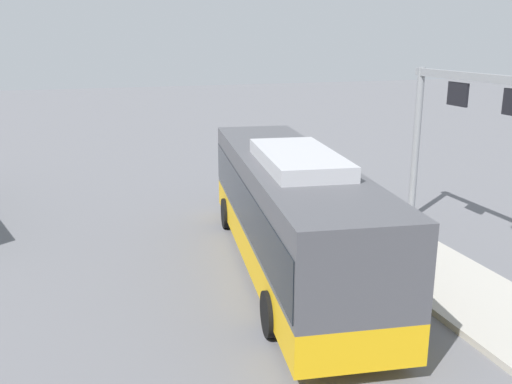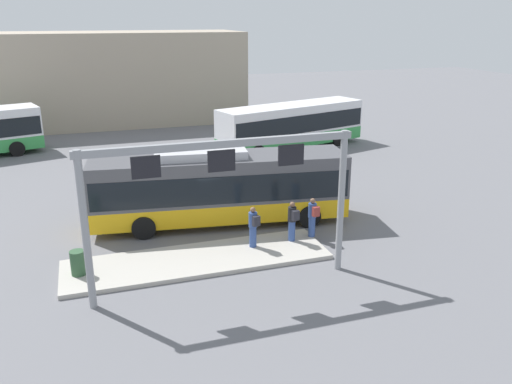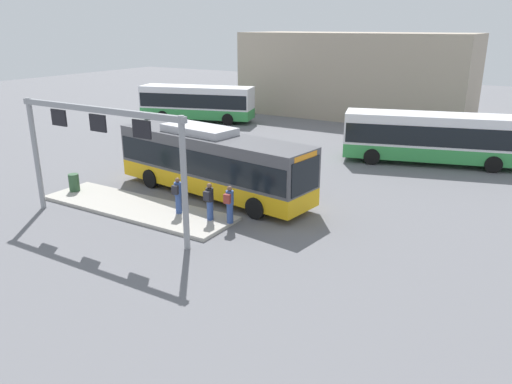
{
  "view_description": "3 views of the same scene",
  "coord_description": "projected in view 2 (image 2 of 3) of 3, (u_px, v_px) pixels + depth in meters",
  "views": [
    {
      "loc": [
        -13.36,
        5.25,
        6.16
      ],
      "look_at": [
        2.92,
        -0.0,
        1.43
      ],
      "focal_mm": 39.47,
      "sensor_mm": 36.0,
      "label": 1
    },
    {
      "loc": [
        -5.44,
        -21.58,
        8.91
      ],
      "look_at": [
        1.56,
        -0.33,
        1.41
      ],
      "focal_mm": 37.05,
      "sensor_mm": 36.0,
      "label": 2
    },
    {
      "loc": [
        14.35,
        -19.38,
        8.26
      ],
      "look_at": [
        3.63,
        -1.72,
        1.27
      ],
      "focal_mm": 34.75,
      "sensor_mm": 36.0,
      "label": 3
    }
  ],
  "objects": [
    {
      "name": "ground_plane",
      "position": [
        221.0,
        223.0,
        23.88
      ],
      "size": [
        120.0,
        120.0,
        0.0
      ],
      "primitive_type": "plane",
      "color": "slate"
    },
    {
      "name": "platform_curb",
      "position": [
        198.0,
        260.0,
        20.09
      ],
      "size": [
        10.0,
        2.8,
        0.16
      ],
      "primitive_type": "cube",
      "color": "#B2ADA3",
      "rests_on": "ground"
    },
    {
      "name": "bus_main",
      "position": [
        220.0,
        185.0,
        23.3
      ],
      "size": [
        11.41,
        3.95,
        3.46
      ],
      "rotation": [
        0.0,
        0.0,
        -0.13
      ],
      "color": "#EAAD14",
      "rests_on": "ground"
    },
    {
      "name": "bus_background_left",
      "position": [
        292.0,
        124.0,
        36.59
      ],
      "size": [
        11.23,
        5.47,
        3.1
      ],
      "rotation": [
        0.0,
        0.0,
        3.43
      ],
      "color": "green",
      "rests_on": "ground"
    },
    {
      "name": "person_boarding",
      "position": [
        313.0,
        216.0,
        21.73
      ],
      "size": [
        0.39,
        0.56,
        1.67
      ],
      "rotation": [
        0.0,
        0.0,
        1.74
      ],
      "color": "#334C8C",
      "rests_on": "platform_curb"
    },
    {
      "name": "person_waiting_near",
      "position": [
        292.0,
        220.0,
        21.32
      ],
      "size": [
        0.4,
        0.57,
        1.67
      ],
      "rotation": [
        0.0,
        0.0,
        1.74
      ],
      "color": "#334C8C",
      "rests_on": "platform_curb"
    },
    {
      "name": "person_waiting_mid",
      "position": [
        253.0,
        226.0,
        20.74
      ],
      "size": [
        0.41,
        0.57,
        1.67
      ],
      "rotation": [
        0.0,
        0.0,
        1.79
      ],
      "color": "#334C8C",
      "rests_on": "platform_curb"
    },
    {
      "name": "platform_sign_gantry",
      "position": [
        222.0,
        183.0,
        17.09
      ],
      "size": [
        9.09,
        0.24,
        5.2
      ],
      "color": "gray",
      "rests_on": "ground"
    },
    {
      "name": "station_building",
      "position": [
        117.0,
        78.0,
        45.45
      ],
      "size": [
        21.13,
        8.0,
        7.6
      ],
      "primitive_type": "cube",
      "color": "tan",
      "rests_on": "ground"
    },
    {
      "name": "trash_bin",
      "position": [
        78.0,
        263.0,
        18.65
      ],
      "size": [
        0.52,
        0.52,
        0.9
      ],
      "primitive_type": "cylinder",
      "color": "#2D5133",
      "rests_on": "platform_curb"
    }
  ]
}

